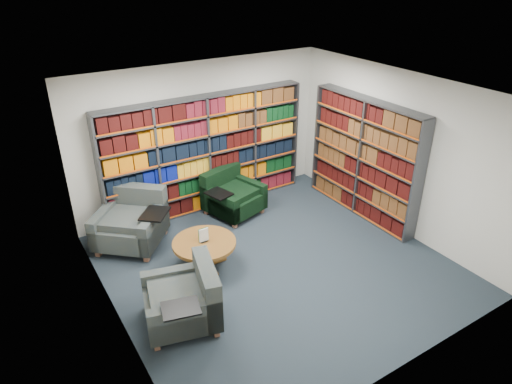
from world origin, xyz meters
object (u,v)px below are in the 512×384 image
chair_teal_left (133,222)px  chair_green_right (231,196)px  coffee_table (204,247)px  chair_teal_front (188,301)px

chair_teal_left → chair_green_right: bearing=0.4°
coffee_table → chair_green_right: bearing=47.6°
chair_teal_front → coffee_table: chair_teal_front is taller
chair_teal_left → coffee_table: chair_teal_left is taller
chair_green_right → coffee_table: (-1.21, -1.33, 0.04)m
chair_green_right → chair_teal_left: bearing=-179.6°
chair_teal_left → chair_teal_front: chair_teal_left is taller
coffee_table → chair_teal_front: bearing=-126.9°
chair_green_right → chair_teal_front: 3.02m
chair_teal_left → chair_green_right: size_ratio=1.21×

